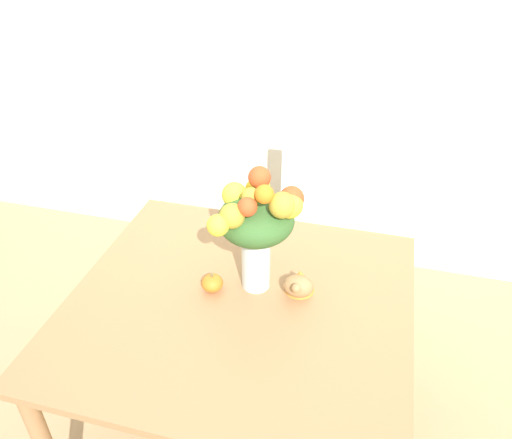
# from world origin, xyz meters

# --- Properties ---
(ground_plane) EXTENTS (12.00, 12.00, 0.00)m
(ground_plane) POSITION_xyz_m (0.00, 0.00, 0.00)
(ground_plane) COLOR tan
(wall_back) EXTENTS (8.00, 0.06, 2.70)m
(wall_back) POSITION_xyz_m (0.00, 1.39, 1.35)
(wall_back) COLOR silver
(wall_back) RESTS_ON ground_plane
(dining_table) EXTENTS (1.22, 1.13, 0.76)m
(dining_table) POSITION_xyz_m (0.00, 0.00, 0.67)
(dining_table) COLOR #9E754C
(dining_table) RESTS_ON ground_plane
(flower_vase) EXTENTS (0.30, 0.35, 0.48)m
(flower_vase) POSITION_xyz_m (0.04, 0.10, 1.05)
(flower_vase) COLOR silver
(flower_vase) RESTS_ON dining_table
(pumpkin) EXTENTS (0.08, 0.08, 0.07)m
(pumpkin) POSITION_xyz_m (-0.11, 0.03, 0.79)
(pumpkin) COLOR orange
(pumpkin) RESTS_ON dining_table
(turkey_figurine) EXTENTS (0.11, 0.15, 0.09)m
(turkey_figurine) POSITION_xyz_m (0.20, 0.10, 0.81)
(turkey_figurine) COLOR #A87A4C
(turkey_figurine) RESTS_ON dining_table
(dining_chair_near_window) EXTENTS (0.43, 0.43, 0.94)m
(dining_chair_near_window) POSITION_xyz_m (0.13, 0.97, 0.49)
(dining_chair_near_window) COLOR white
(dining_chair_near_window) RESTS_ON ground_plane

